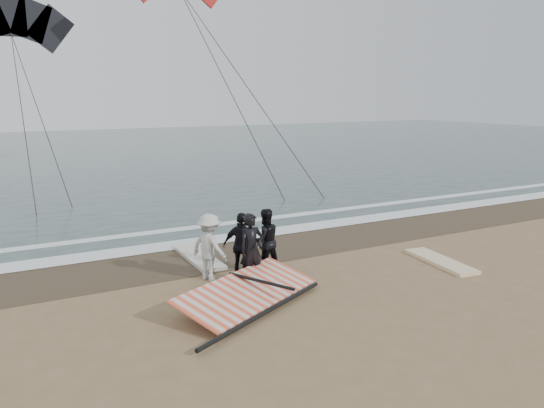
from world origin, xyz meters
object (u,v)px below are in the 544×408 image
Objects in this scene: board_white at (441,261)px; sail_rig at (242,294)px; man_main at (251,249)px; board_cream at (198,257)px.

sail_rig reaches higher than board_white.
man_main is 5.13m from board_white.
board_white is at bearing -0.05° from sail_rig.
board_white is 0.62× the size of sail_rig.
man_main is at bearing 53.94° from sail_rig.
sail_rig is (-0.66, -0.91, -0.64)m from man_main.
sail_rig is (-5.65, 0.01, 0.15)m from board_white.
board_white is 0.92× the size of board_cream.
man_main reaches higher than board_cream.
board_white is 5.65m from sail_rig.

